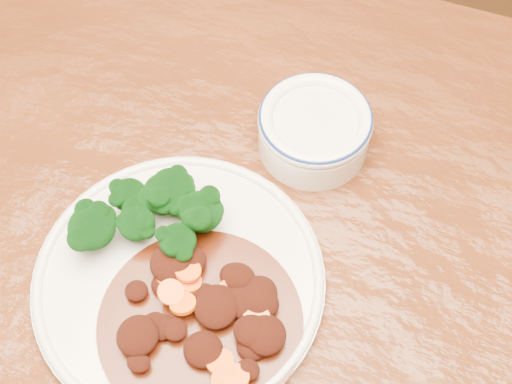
% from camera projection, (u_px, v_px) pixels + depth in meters
% --- Properties ---
extents(dining_table, '(1.52, 0.94, 0.75)m').
position_uv_depth(dining_table, '(215.00, 270.00, 0.86)').
color(dining_table, '#55250F').
rests_on(dining_table, ground).
extents(dinner_plate, '(0.31, 0.31, 0.02)m').
position_uv_depth(dinner_plate, '(179.00, 280.00, 0.75)').
color(dinner_plate, silver).
rests_on(dinner_plate, dining_table).
extents(broccoli_florets, '(0.15, 0.12, 0.05)m').
position_uv_depth(broccoli_florets, '(152.00, 211.00, 0.76)').
color(broccoli_florets, olive).
rests_on(broccoli_florets, dinner_plate).
extents(mince_stew, '(0.21, 0.21, 0.03)m').
position_uv_depth(mince_stew, '(208.00, 311.00, 0.72)').
color(mince_stew, '#4F1608').
rests_on(mince_stew, dinner_plate).
extents(dip_bowl, '(0.13, 0.13, 0.06)m').
position_uv_depth(dip_bowl, '(314.00, 129.00, 0.83)').
color(dip_bowl, white).
rests_on(dip_bowl, dining_table).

